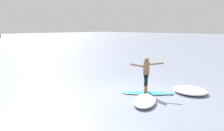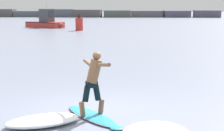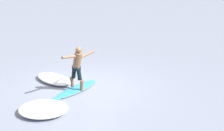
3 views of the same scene
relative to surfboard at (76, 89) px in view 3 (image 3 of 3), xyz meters
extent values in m
plane|color=gray|center=(-0.02, 0.38, -0.04)|extent=(200.00, 200.00, 0.00)
ellipsoid|color=#2F97C3|center=(-0.03, 0.03, 0.00)|extent=(1.79, 2.10, 0.07)
ellipsoid|color=#2F97C3|center=(0.65, -0.86, 0.00)|extent=(0.44, 0.44, 0.06)
ellipsoid|color=#DB5B2D|center=(-0.03, 0.03, 0.00)|extent=(1.81, 2.12, 0.03)
cone|color=black|center=(-0.57, 0.75, -0.10)|extent=(0.07, 0.07, 0.14)
cone|color=black|center=(-0.60, 0.54, -0.10)|extent=(0.07, 0.07, 0.14)
cone|color=black|center=(-0.35, 0.73, -0.10)|extent=(0.07, 0.07, 0.14)
cylinder|color=brown|center=(0.20, 0.17, 0.22)|extent=(0.21, 0.20, 0.37)
cylinder|color=black|center=(0.10, 0.11, 0.59)|extent=(0.26, 0.24, 0.41)
cylinder|color=brown|center=(-0.25, -0.10, 0.22)|extent=(0.21, 0.20, 0.37)
cylinder|color=black|center=(-0.15, -0.04, 0.59)|extent=(0.26, 0.24, 0.41)
cube|color=black|center=(-0.03, 0.03, 0.83)|extent=(0.33, 0.30, 0.16)
cylinder|color=brown|center=(0.04, 0.07, 1.15)|extent=(0.50, 0.45, 0.64)
sphere|color=brown|center=(0.10, 0.11, 1.54)|extent=(0.21, 0.21, 0.21)
cylinder|color=brown|center=(-0.14, 0.49, 1.27)|extent=(0.39, 0.58, 0.20)
cylinder|color=brown|center=(0.31, -0.29, 1.38)|extent=(0.39, 0.59, 0.19)
ellipsoid|color=white|center=(1.51, -1.43, 0.08)|extent=(1.89, 2.00, 0.24)
ellipsoid|color=white|center=(-1.13, -0.64, 0.07)|extent=(1.99, 1.61, 0.21)
camera|label=1|loc=(-8.29, -5.31, 3.01)|focal=35.00mm
camera|label=2|loc=(0.99, -9.09, 2.87)|focal=60.00mm
camera|label=3|loc=(12.65, -2.67, 5.35)|focal=60.00mm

